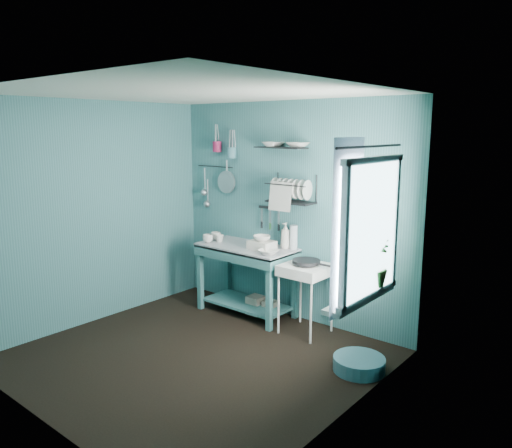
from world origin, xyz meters
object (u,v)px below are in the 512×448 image
Objects in this scene: water_bottle at (294,237)px; storage_tin_large at (256,305)px; potted_plant at (372,264)px; storage_tin_small at (270,309)px; wash_tub at (262,245)px; dish_rack at (291,189)px; utensil_cup_teal at (232,153)px; hotplate_stand at (305,299)px; mug_left at (208,238)px; mug_mid at (219,238)px; work_counter at (247,280)px; colander at (226,182)px; frying_pan at (306,261)px; mug_right at (216,236)px; utensil_cup_magenta at (217,147)px; floor_basin at (359,364)px; soap_bottle at (285,235)px.

water_bottle is 0.97m from storage_tin_large.
potted_plant is 2.36× the size of storage_tin_small.
wash_tub is 0.51× the size of dish_rack.
potted_plant is (2.30, -0.78, -0.83)m from utensil_cup_teal.
hotplate_stand is 5.85× the size of utensil_cup_teal.
mug_left is 1.13m from storage_tin_small.
storage_tin_small is (0.68, 0.14, -0.78)m from mug_mid.
storage_tin_large is (0.10, 0.05, -0.31)m from work_counter.
mug_mid is at bearing -62.56° from colander.
wash_tub is at bearing -25.02° from storage_tin_large.
storage_tin_small is (-0.22, -0.14, -0.87)m from water_bottle.
work_counter is at bearing 163.36° from potted_plant.
storage_tin_small is at bearing 11.63° from mug_mid.
potted_plant reaches higher than mug_mid.
water_bottle reaches higher than storage_tin_small.
hotplate_stand is at bearing -35.93° from water_bottle.
frying_pan is at bearing -35.93° from water_bottle.
mug_left is 0.16m from mug_right.
utensil_cup_teal is at bearing 80.37° from mug_left.
storage_tin_large is (0.76, -0.16, -1.86)m from utensil_cup_magenta.
work_counter is 0.87m from hotplate_stand.
colander reaches higher than mug_left.
colander reaches higher than hotplate_stand.
potted_plant is at bearing -18.39° from wash_tub.
work_counter is at bearing 177.93° from frying_pan.
hotplate_stand is at bearing 152.40° from potted_plant.
water_bottle is at bearing 20.81° from mug_left.
mug_right is 0.41× the size of frying_pan.
floor_basin is (2.17, -0.66, -1.83)m from utensil_cup_teal.
mug_left is at bearing 170.32° from potted_plant.
utensil_cup_magenta is 3.14m from floor_basin.
mug_right is 1.05m from water_bottle.
work_counter is 11.74× the size of mug_mid.
storage_tin_small is at bearing -10.52° from utensil_cup_teal.
hotplate_stand is 3.46× the size of storage_tin_large.
hotplate_stand is at bearing -1.05° from wash_tub.
hotplate_stand is (1.35, 0.13, -0.50)m from mug_left.
utensil_cup_magenta reaches higher than soap_bottle.
utensil_cup_teal reaches higher than floor_basin.
soap_bottle is 1.49× the size of storage_tin_small.
mug_left is 0.99m from storage_tin_large.
frying_pan is at bearing -35.20° from dish_rack.
soap_bottle is at bearing 152.47° from potted_plant.
work_counter is at bearing 0.00° from mug_right.
water_bottle is 1.00× the size of colander.
soap_bottle is at bearing 52.31° from wash_tub.
storage_tin_small is at bearing 159.86° from floor_basin.
dish_rack is 2.50× the size of storage_tin_large.
hotplate_stand is 1.22m from dish_rack.
colander is at bearing 166.03° from utensil_cup_teal.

